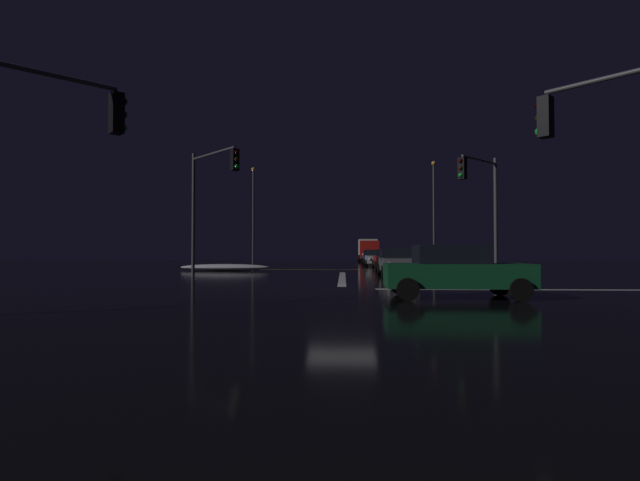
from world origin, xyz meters
name	(u,v)px	position (x,y,z in m)	size (l,w,h in m)	color
ground	(342,290)	(0.00, 0.00, -0.05)	(120.00, 120.00, 0.10)	black
stop_line_north	(342,278)	(0.00, 7.71, 0.00)	(0.35, 13.16, 0.01)	white
centre_line_ns	(343,270)	(0.00, 19.31, 0.00)	(22.00, 0.15, 0.01)	yellow
crosswalk_bar_east	(559,290)	(7.81, 0.00, 0.00)	(13.16, 0.40, 0.01)	white
snow_bank_left_curb	(225,267)	(-8.51, 16.75, 0.24)	(6.50, 1.50, 0.49)	white
snow_bank_right_curb	(457,267)	(8.51, 18.69, 0.20)	(11.42, 1.50, 0.40)	white
sedan_gray	(397,262)	(3.07, 9.36, 0.80)	(2.02, 4.33, 1.57)	slate
sedan_black	(392,260)	(3.33, 14.84, 0.80)	(2.02, 4.33, 1.57)	black
sedan_red	(386,259)	(3.49, 21.63, 0.80)	(2.02, 4.33, 1.57)	maroon
sedan_silver	(376,258)	(3.07, 27.66, 0.80)	(2.02, 4.33, 1.57)	#B7B7BC
sedan_blue	(372,257)	(3.06, 33.94, 0.80)	(2.02, 4.33, 1.57)	navy
sedan_orange	(370,257)	(3.28, 40.51, 0.80)	(2.02, 4.33, 1.57)	#C66014
box_truck	(368,249)	(3.40, 48.04, 1.71)	(2.68, 8.28, 3.08)	red
sedan_green_crossing	(455,271)	(3.37, -3.29, 0.80)	(4.33, 2.02, 1.57)	#14512D
traffic_signal_nw	(209,189)	(-6.90, 6.90, 4.63)	(3.25, 3.25, 6.74)	#4C4C51
traffic_signal_sw	(34,138)	(-7.07, -7.07, 4.01)	(2.67, 2.67, 5.85)	#4C4C51
traffic_signal_ne	(482,194)	(7.15, 7.15, 4.32)	(2.59, 2.59, 6.34)	#4C4C51
streetlamp_right_far	(434,206)	(8.81, 29.31, 5.79)	(0.44, 0.44, 10.17)	#424247
streetlamp_left_far	(253,209)	(-8.81, 29.31, 5.56)	(0.44, 0.44, 9.72)	#424247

